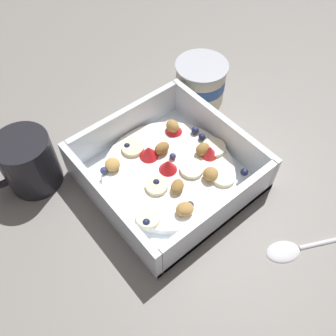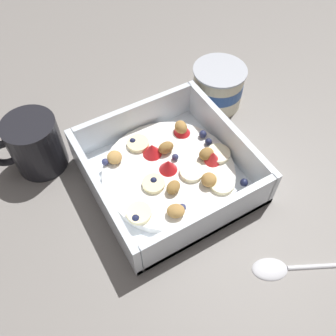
# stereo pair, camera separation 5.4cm
# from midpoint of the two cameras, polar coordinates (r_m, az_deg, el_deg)

# --- Properties ---
(ground_plane) EXTENTS (2.40, 2.40, 0.00)m
(ground_plane) POSITION_cam_midpoint_polar(r_m,az_deg,el_deg) (0.58, -3.46, -1.08)
(ground_plane) COLOR gray
(fruit_bowl) EXTENTS (0.23, 0.23, 0.07)m
(fruit_bowl) POSITION_cam_midpoint_polar(r_m,az_deg,el_deg) (0.55, -2.69, -0.68)
(fruit_bowl) COLOR white
(fruit_bowl) RESTS_ON ground
(spoon) EXTENTS (0.10, 0.16, 0.01)m
(spoon) POSITION_cam_midpoint_polar(r_m,az_deg,el_deg) (0.53, 17.49, -11.89)
(spoon) COLOR silver
(spoon) RESTS_ON ground
(yogurt_cup) EXTENTS (0.09, 0.09, 0.08)m
(yogurt_cup) POSITION_cam_midpoint_polar(r_m,az_deg,el_deg) (0.67, 2.73, 13.19)
(yogurt_cup) COLOR beige
(yogurt_cup) RESTS_ON ground
(coffee_mug) EXTENTS (0.08, 0.11, 0.09)m
(coffee_mug) POSITION_cam_midpoint_polar(r_m,az_deg,el_deg) (0.58, -23.70, 0.59)
(coffee_mug) COLOR black
(coffee_mug) RESTS_ON ground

